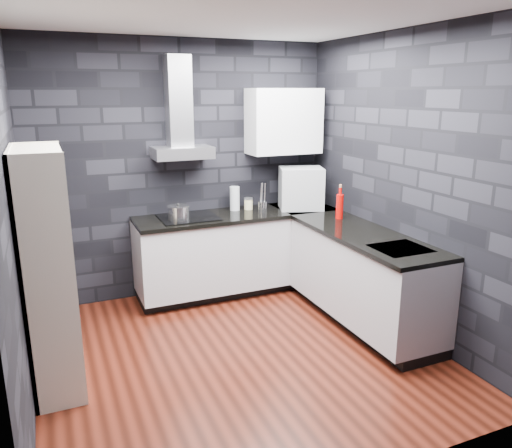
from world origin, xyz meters
TOP-DOWN VIEW (x-y plane):
  - ground at (0.00, 0.00)m, footprint 3.20×3.20m
  - ceiling at (0.00, 0.00)m, footprint 3.20×3.20m
  - wall_back at (0.00, 1.62)m, footprint 3.20×0.05m
  - wall_front at (0.00, -1.62)m, footprint 3.20×0.05m
  - wall_left at (-1.62, 0.00)m, footprint 0.05×3.20m
  - wall_right at (1.62, 0.00)m, footprint 0.05×3.20m
  - toekick_back at (0.50, 1.34)m, footprint 2.18×0.50m
  - toekick_right at (1.34, 0.10)m, footprint 0.50×1.78m
  - counter_back_cab at (0.50, 1.30)m, footprint 2.20×0.60m
  - counter_right_cab at (1.30, 0.10)m, footprint 0.60×1.80m
  - counter_back_top at (0.50, 1.29)m, footprint 2.20×0.62m
  - counter_right_top at (1.29, 0.10)m, footprint 0.62×1.80m
  - counter_corner_top at (1.30, 1.30)m, footprint 0.62×0.62m
  - hood_body at (-0.05, 1.43)m, footprint 0.60×0.34m
  - hood_chimney at (-0.05, 1.50)m, footprint 0.24×0.20m
  - upper_cabinet at (1.10, 1.43)m, footprint 0.80×0.35m
  - cooktop at (-0.05, 1.30)m, footprint 0.58×0.50m
  - sink_rim at (1.30, -0.40)m, footprint 0.44×0.40m
  - pot at (-0.17, 1.23)m, footprint 0.28×0.28m
  - glass_vase at (0.52, 1.44)m, footprint 0.12×0.12m
  - storage_jar at (0.67, 1.41)m, footprint 0.12×0.12m
  - utensil_crock at (0.76, 1.23)m, footprint 0.10×0.10m
  - appliance_garage at (1.23, 1.23)m, footprint 0.56×0.49m
  - red_bottle at (1.37, 0.66)m, footprint 0.08×0.08m
  - bookshelf at (-1.42, 0.16)m, footprint 0.36×0.81m
  - fruit_bowl at (-1.42, 0.02)m, footprint 0.30×0.30m
  - book_red at (-1.43, 0.26)m, footprint 0.16×0.10m
  - book_second at (-1.41, 0.31)m, footprint 0.16×0.06m

SIDE VIEW (x-z plane):
  - ground at x=0.00m, z-range 0.00..0.00m
  - toekick_back at x=0.50m, z-range 0.00..0.10m
  - toekick_right at x=1.34m, z-range 0.00..0.10m
  - counter_back_cab at x=0.50m, z-range 0.10..0.86m
  - counter_right_cab at x=1.30m, z-range 0.10..0.86m
  - book_red at x=-1.43m, z-range 0.45..0.69m
  - book_second at x=-1.41m, z-range 0.48..0.71m
  - counter_back_top at x=0.50m, z-range 0.86..0.90m
  - counter_right_top at x=1.29m, z-range 0.86..0.90m
  - counter_corner_top at x=1.30m, z-range 0.86..0.90m
  - sink_rim at x=1.30m, z-range 0.89..0.90m
  - bookshelf at x=-1.42m, z-range 0.00..1.80m
  - cooktop at x=-0.05m, z-range 0.90..0.91m
  - fruit_bowl at x=-1.42m, z-range 0.91..0.96m
  - storage_jar at x=0.67m, z-range 0.90..1.01m
  - utensil_crock at x=0.76m, z-range 0.90..1.02m
  - pot at x=-0.17m, z-range 0.91..1.04m
  - red_bottle at x=1.37m, z-range 0.90..1.15m
  - glass_vase at x=0.52m, z-range 0.90..1.16m
  - appliance_garage at x=1.23m, z-range 0.89..1.36m
  - wall_back at x=0.00m, z-range 0.00..2.70m
  - wall_front at x=0.00m, z-range 0.00..2.70m
  - wall_left at x=-1.62m, z-range 0.00..2.70m
  - wall_right at x=1.62m, z-range 0.00..2.70m
  - hood_body at x=-0.05m, z-range 1.50..1.62m
  - upper_cabinet at x=1.10m, z-range 1.50..2.20m
  - hood_chimney at x=-0.05m, z-range 1.62..2.52m
  - ceiling at x=0.00m, z-range 2.70..2.70m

